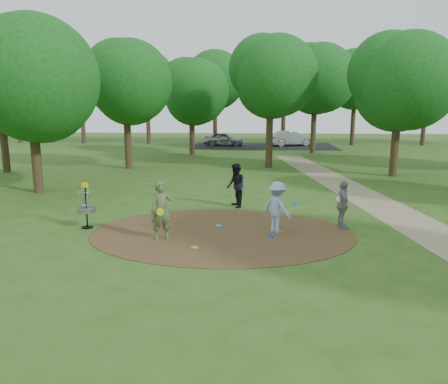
{
  "coord_description": "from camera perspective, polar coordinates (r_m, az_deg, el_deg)",
  "views": [
    {
      "loc": [
        0.98,
        -13.37,
        4.03
      ],
      "look_at": [
        0.0,
        1.2,
        1.1
      ],
      "focal_mm": 35.0,
      "sensor_mm": 36.0,
      "label": 1
    }
  ],
  "objects": [
    {
      "name": "disc_golf_basket",
      "position": [
        15.06,
        -17.59,
        -1.29
      ],
      "size": [
        0.63,
        0.63,
        1.54
      ],
      "color": "black",
      "rests_on": "ground"
    },
    {
      "name": "player_observer_with_disc",
      "position": [
        13.23,
        -8.16,
        -2.46
      ],
      "size": [
        0.76,
        0.65,
        1.8
      ],
      "color": "#4F6138",
      "rests_on": "ground"
    },
    {
      "name": "dirt_clearing",
      "position": [
        14.0,
        -0.33,
        -5.35
      ],
      "size": [
        8.4,
        8.4,
        0.02
      ],
      "primitive_type": "cylinder",
      "color": "#47301C",
      "rests_on": "ground"
    },
    {
      "name": "car_left",
      "position": [
        43.75,
        0.01,
        6.94
      ],
      "size": [
        4.04,
        1.84,
        1.35
      ],
      "primitive_type": "imported",
      "rotation": [
        0.0,
        0.0,
        1.51
      ],
      "color": "#98999F",
      "rests_on": "ground"
    },
    {
      "name": "car_right",
      "position": [
        44.07,
        8.73,
        6.94
      ],
      "size": [
        4.81,
        3.15,
        1.5
      ],
      "primitive_type": "imported",
      "rotation": [
        0.0,
        0.0,
        1.95
      ],
      "color": "#ACAEB4",
      "rests_on": "ground"
    },
    {
      "name": "disc_ground_cyan",
      "position": [
        14.73,
        -0.7,
        -4.41
      ],
      "size": [
        0.22,
        0.22,
        0.02
      ],
      "primitive_type": "cylinder",
      "color": "#1B9CDD",
      "rests_on": "dirt_clearing"
    },
    {
      "name": "player_waiting_with_disc",
      "position": [
        14.82,
        15.26,
        -1.64
      ],
      "size": [
        0.47,
        0.96,
        1.61
      ],
      "color": "gray",
      "rests_on": "ground"
    },
    {
      "name": "disc_ground_orange",
      "position": [
        12.58,
        -3.84,
        -7.23
      ],
      "size": [
        0.22,
        0.22,
        0.02
      ],
      "primitive_type": "cylinder",
      "color": "orange",
      "rests_on": "dirt_clearing"
    },
    {
      "name": "disc_ground_blue",
      "position": [
        13.68,
        6.16,
        -5.73
      ],
      "size": [
        0.22,
        0.22,
        0.02
      ],
      "primitive_type": "cylinder",
      "color": "#0D2DEB",
      "rests_on": "dirt_clearing"
    },
    {
      "name": "parking_lot",
      "position": [
        43.57,
        5.2,
        5.99
      ],
      "size": [
        14.0,
        8.0,
        0.01
      ],
      "primitive_type": "cube",
      "color": "black",
      "rests_on": "ground"
    },
    {
      "name": "ground",
      "position": [
        14.0,
        -0.33,
        -5.38
      ],
      "size": [
        100.0,
        100.0,
        0.0
      ],
      "primitive_type": "plane",
      "color": "#2D5119",
      "rests_on": "ground"
    },
    {
      "name": "player_throwing_with_disc",
      "position": [
        13.98,
        6.97,
        -1.99
      ],
      "size": [
        1.3,
        1.19,
        1.65
      ],
      "color": "#92B3D9",
      "rests_on": "ground"
    },
    {
      "name": "player_walking_with_disc",
      "position": [
        17.31,
        1.56,
        0.85
      ],
      "size": [
        0.89,
        1.01,
        1.76
      ],
      "color": "black",
      "rests_on": "ground"
    },
    {
      "name": "tree_ring",
      "position": [
        22.08,
        10.24,
        14.12
      ],
      "size": [
        37.3,
        45.37,
        8.78
      ],
      "color": "#332316",
      "rests_on": "ground"
    },
    {
      "name": "footpath",
      "position": [
        16.82,
        22.92,
        -3.41
      ],
      "size": [
        7.55,
        39.89,
        0.01
      ],
      "primitive_type": "cube",
      "rotation": [
        0.0,
        0.0,
        0.14
      ],
      "color": "#8C7A5B",
      "rests_on": "ground"
    },
    {
      "name": "disc_ground_red",
      "position": [
        15.97,
        -6.3,
        -3.23
      ],
      "size": [
        0.22,
        0.22,
        0.02
      ],
      "primitive_type": "cylinder",
      "color": "red",
      "rests_on": "dirt_clearing"
    }
  ]
}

